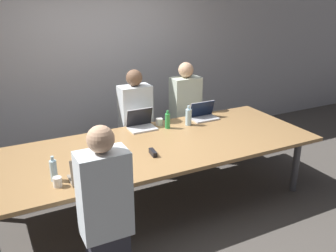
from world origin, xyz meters
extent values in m
plane|color=#4C4742|center=(0.00, 0.00, 0.00)|extent=(24.00, 24.00, 0.00)
cube|color=#ADADB2|center=(0.00, 1.82, 1.40)|extent=(12.00, 0.06, 2.80)
cube|color=#9E7547|center=(0.00, 0.00, 0.70)|extent=(3.67, 1.36, 0.04)
cylinder|color=#4C4C51|center=(1.65, -0.50, 0.34)|extent=(0.08, 0.08, 0.68)
cylinder|color=#4C4C51|center=(1.65, 0.50, 0.34)|extent=(0.08, 0.08, 0.68)
cube|color=gray|center=(-0.82, -0.41, 0.73)|extent=(0.32, 0.22, 0.02)
cube|color=gray|center=(-0.82, -0.50, 0.85)|extent=(0.32, 0.06, 0.22)
cube|color=black|center=(-0.82, -0.49, 0.85)|extent=(0.32, 0.05, 0.21)
cube|color=silver|center=(-0.82, -0.89, 0.81)|extent=(0.40, 0.24, 0.72)
sphere|color=tan|center=(-0.82, -0.89, 1.28)|extent=(0.21, 0.21, 0.21)
cylinder|color=white|center=(-1.09, -0.44, 0.77)|extent=(0.08, 0.08, 0.09)
cylinder|color=#ADD1E0|center=(-1.09, -0.32, 0.82)|extent=(0.06, 0.06, 0.19)
cylinder|color=#ADD1E0|center=(-1.09, -0.32, 0.94)|extent=(0.03, 0.03, 0.04)
cube|color=silver|center=(0.10, 0.49, 0.73)|extent=(0.32, 0.23, 0.02)
cube|color=silver|center=(0.10, 0.59, 0.85)|extent=(0.33, 0.07, 0.22)
cube|color=black|center=(0.10, 0.58, 0.85)|extent=(0.32, 0.07, 0.22)
cube|color=#2D2D38|center=(0.16, 0.85, 0.23)|extent=(0.32, 0.24, 0.45)
cube|color=silver|center=(0.16, 0.85, 0.81)|extent=(0.40, 0.24, 0.72)
sphere|color=brown|center=(0.16, 0.85, 1.28)|extent=(0.21, 0.21, 0.21)
cylinder|color=white|center=(0.35, 0.54, 0.77)|extent=(0.09, 0.09, 0.08)
cylinder|color=green|center=(0.39, 0.40, 0.81)|extent=(0.06, 0.06, 0.18)
cylinder|color=green|center=(0.39, 0.40, 0.93)|extent=(0.03, 0.03, 0.04)
cube|color=#B7B7BC|center=(0.96, 0.46, 0.73)|extent=(0.34, 0.20, 0.02)
cube|color=#B7B7BC|center=(0.96, 0.54, 0.84)|extent=(0.35, 0.06, 0.20)
cube|color=#0F1933|center=(0.96, 0.53, 0.84)|extent=(0.34, 0.06, 0.20)
cube|color=#2D2D38|center=(0.96, 0.96, 0.23)|extent=(0.32, 0.24, 0.45)
cube|color=beige|center=(0.96, 0.96, 0.81)|extent=(0.40, 0.24, 0.72)
sphere|color=tan|center=(0.96, 0.96, 1.28)|extent=(0.21, 0.21, 0.21)
cylinder|color=#ADD1E0|center=(0.68, 0.38, 0.82)|extent=(0.08, 0.08, 0.20)
cylinder|color=#ADD1E0|center=(0.68, 0.38, 0.95)|extent=(0.03, 0.03, 0.04)
cube|color=black|center=(-0.09, -0.22, 0.75)|extent=(0.06, 0.15, 0.05)
camera|label=1|loc=(-1.54, -3.38, 2.33)|focal=40.00mm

